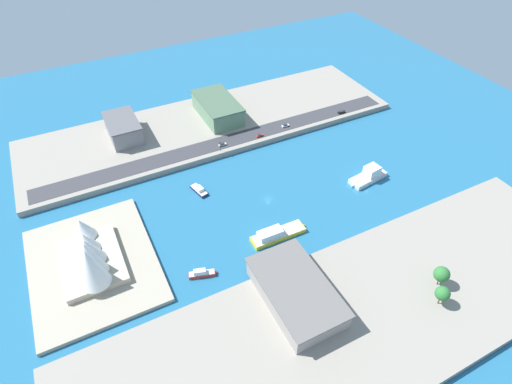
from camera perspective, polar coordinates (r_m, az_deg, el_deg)
name	(u,v)px	position (r m, az deg, el deg)	size (l,w,h in m)	color
ground_plane	(268,199)	(221.77, 1.66, -0.99)	(440.00, 440.00, 0.00)	#23668E
quay_west	(361,315)	(179.81, 14.25, -16.10)	(70.00, 240.00, 3.50)	gray
quay_east	(211,124)	(278.75, -6.19, 9.26)	(70.00, 240.00, 3.50)	gray
peninsula_point	(93,265)	(204.24, -21.50, -9.28)	(69.30, 53.97, 2.00)	#A89E89
road_strip	(226,141)	(258.13, -4.09, 6.96)	(12.90, 228.00, 0.15)	#38383D
ferry_yellow_fast	(276,234)	(201.31, 2.77, -5.80)	(7.87, 28.94, 5.63)	yellow
patrol_launch_navy	(199,190)	(227.48, -7.85, 0.28)	(13.36, 6.75, 3.43)	#1E284C
ferry_white_commuter	(369,175)	(240.87, 15.27, 2.22)	(11.44, 25.00, 8.06)	silver
tugboat_red	(202,274)	(188.29, -7.42, -11.06)	(6.33, 13.11, 3.96)	red
warehouse_low_gray	(123,128)	(271.36, -17.82, 8.34)	(30.66, 18.39, 12.07)	gray
terminal_long_green	(218,108)	(280.28, -5.30, 11.42)	(40.75, 22.40, 12.22)	slate
carpark_squat_concrete	(296,292)	(173.70, 5.51, -13.55)	(43.86, 25.21, 9.27)	gray
van_white	(285,125)	(271.45, 4.06, 9.11)	(2.03, 4.98, 1.69)	black
pickup_red	(260,135)	(261.46, 0.50, 7.80)	(1.96, 4.53, 1.51)	black
sedan_silver	(222,145)	(254.15, -4.65, 6.53)	(1.90, 5.05, 1.53)	black
suv_black	(342,112)	(290.78, 11.69, 10.72)	(2.03, 5.27, 1.71)	black
traffic_light_waterfront	(220,145)	(247.87, -4.95, 6.46)	(0.36, 0.36, 6.50)	black
opera_landmark	(88,255)	(196.17, -22.05, -7.99)	(42.69, 26.22, 22.00)	#BCAD93
park_tree_cluster	(442,282)	(189.17, 24.22, -11.24)	(13.49, 13.09, 10.14)	brown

